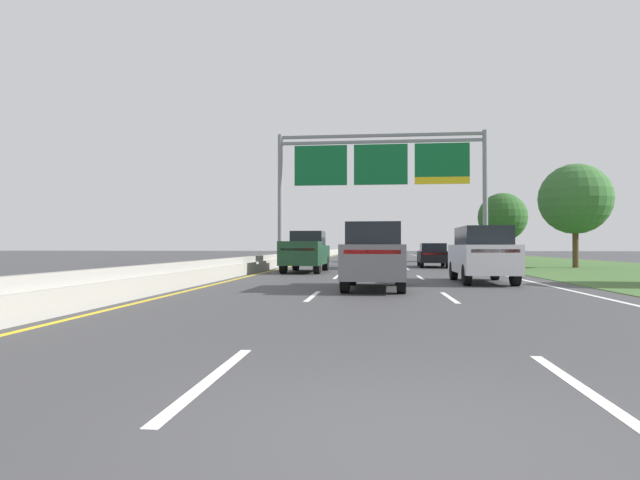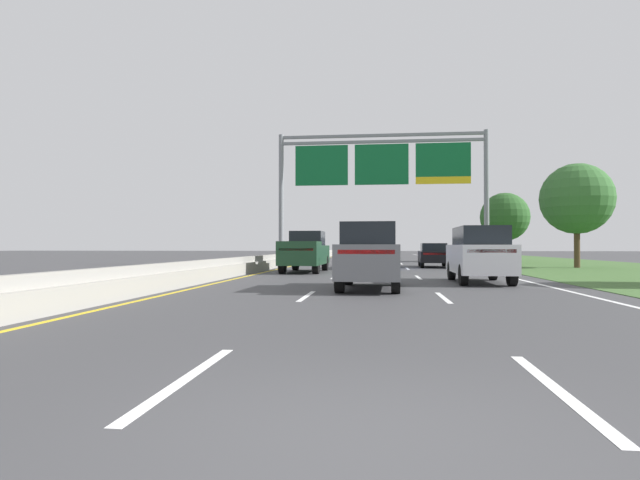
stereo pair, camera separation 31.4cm
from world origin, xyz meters
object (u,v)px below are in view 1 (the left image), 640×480
(car_blue_centre_lane_suv, at_px, (377,251))
(pickup_truck_darkgreen, at_px, (306,252))
(car_grey_centre_lane_suv, at_px, (374,255))
(car_white_right_lane_suv, at_px, (482,254))
(roadside_tree_far, at_px, (502,217))
(car_navy_centre_lane_suv, at_px, (377,249))
(roadside_tree_mid, at_px, (575,199))
(overhead_sign_gantry, at_px, (381,171))
(car_black_right_lane_sedan, at_px, (433,255))

(car_blue_centre_lane_suv, bearing_deg, pickup_truck_darkgreen, 141.56)
(car_grey_centre_lane_suv, bearing_deg, car_white_right_lane_suv, -49.00)
(pickup_truck_darkgreen, bearing_deg, roadside_tree_far, -35.64)
(car_navy_centre_lane_suv, distance_m, car_grey_centre_lane_suv, 29.25)
(car_white_right_lane_suv, height_order, roadside_tree_mid, roadside_tree_mid)
(overhead_sign_gantry, bearing_deg, car_white_right_lane_suv, -78.35)
(overhead_sign_gantry, relative_size, car_navy_centre_lane_suv, 3.20)
(pickup_truck_darkgreen, distance_m, car_grey_centre_lane_suv, 11.30)
(car_blue_centre_lane_suv, height_order, car_grey_centre_lane_suv, same)
(car_grey_centre_lane_suv, xyz_separation_m, roadside_tree_mid, (12.72, 17.66, 3.27))
(car_navy_centre_lane_suv, height_order, car_grey_centre_lane_suv, same)
(car_blue_centre_lane_suv, distance_m, car_grey_centre_lane_suv, 15.70)
(car_navy_centre_lane_suv, height_order, car_white_right_lane_suv, same)
(car_navy_centre_lane_suv, relative_size, roadside_tree_mid, 0.71)
(pickup_truck_darkgreen, distance_m, car_white_right_lane_suv, 10.65)
(pickup_truck_darkgreen, relative_size, car_grey_centre_lane_suv, 1.14)
(car_white_right_lane_suv, bearing_deg, car_grey_centre_lane_suv, 129.87)
(car_blue_centre_lane_suv, relative_size, car_grey_centre_lane_suv, 1.00)
(pickup_truck_darkgreen, distance_m, roadside_tree_mid, 18.08)
(car_black_right_lane_sedan, xyz_separation_m, roadside_tree_mid, (8.89, -0.31, 3.56))
(roadside_tree_far, bearing_deg, car_black_right_lane_sedan, -120.46)
(car_white_right_lane_suv, distance_m, roadside_tree_far, 28.51)
(car_navy_centre_lane_suv, bearing_deg, roadside_tree_mid, -133.23)
(overhead_sign_gantry, bearing_deg, pickup_truck_darkgreen, -112.18)
(car_navy_centre_lane_suv, xyz_separation_m, car_white_right_lane_suv, (3.82, -25.92, 0.00))
(car_black_right_lane_sedan, bearing_deg, car_white_right_lane_suv, -177.51)
(pickup_truck_darkgreen, xyz_separation_m, car_navy_centre_lane_suv, (3.88, 18.55, 0.02))
(roadside_tree_mid, bearing_deg, pickup_truck_darkgreen, -156.95)
(car_grey_centre_lane_suv, height_order, roadside_tree_far, roadside_tree_far)
(overhead_sign_gantry, relative_size, car_blue_centre_lane_suv, 3.18)
(car_blue_centre_lane_suv, height_order, roadside_tree_far, roadside_tree_far)
(overhead_sign_gantry, relative_size, roadside_tree_mid, 2.28)
(car_white_right_lane_suv, bearing_deg, car_navy_centre_lane_suv, 8.84)
(overhead_sign_gantry, bearing_deg, roadside_tree_mid, -14.17)
(roadside_tree_mid, bearing_deg, car_white_right_lane_suv, -121.17)
(pickup_truck_darkgreen, relative_size, car_black_right_lane_sedan, 1.22)
(car_black_right_lane_sedan, distance_m, car_navy_centre_lane_suv, 11.84)
(car_black_right_lane_sedan, distance_m, car_blue_centre_lane_suv, 4.30)
(pickup_truck_darkgreen, distance_m, car_blue_centre_lane_suv, 6.30)
(pickup_truck_darkgreen, relative_size, roadside_tree_far, 0.89)
(car_blue_centre_lane_suv, relative_size, roadside_tree_far, 0.77)
(roadside_tree_mid, bearing_deg, car_blue_centre_lane_suv, -171.12)
(car_black_right_lane_sedan, relative_size, roadside_tree_mid, 0.67)
(car_black_right_lane_sedan, xyz_separation_m, car_grey_centre_lane_suv, (-3.83, -17.97, 0.28))
(car_black_right_lane_sedan, bearing_deg, car_navy_centre_lane_suv, 19.30)
(overhead_sign_gantry, distance_m, car_black_right_lane_sedan, 7.42)
(car_navy_centre_lane_suv, bearing_deg, roadside_tree_far, -82.68)
(overhead_sign_gantry, xyz_separation_m, car_black_right_lane_sedan, (3.37, -2.78, -6.00))
(overhead_sign_gantry, distance_m, car_grey_centre_lane_suv, 21.53)
(car_blue_centre_lane_suv, xyz_separation_m, car_grey_centre_lane_suv, (-0.19, -15.70, 0.00))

